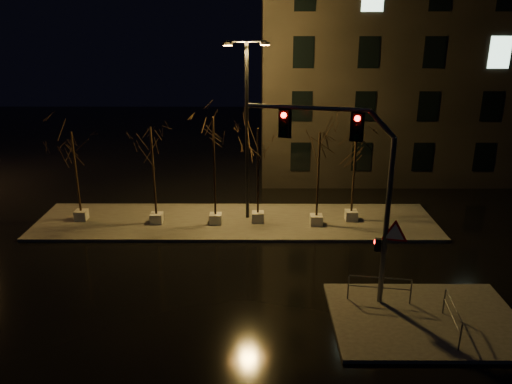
{
  "coord_description": "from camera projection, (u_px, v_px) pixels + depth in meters",
  "views": [
    {
      "loc": [
        1.21,
        -19.62,
        10.71
      ],
      "look_at": [
        1.12,
        3.18,
        2.8
      ],
      "focal_mm": 35.0,
      "sensor_mm": 36.0,
      "label": 1
    }
  ],
  "objects": [
    {
      "name": "ground",
      "position": [
        230.0,
        275.0,
        22.05
      ],
      "size": [
        90.0,
        90.0,
        0.0
      ],
      "primitive_type": "plane",
      "color": "black",
      "rests_on": "ground"
    },
    {
      "name": "streetlight_main",
      "position": [
        247.0,
        120.0,
        26.31
      ],
      "size": [
        2.38,
        0.76,
        9.56
      ],
      "rotation": [
        0.0,
        0.0,
        0.21
      ],
      "color": "black",
      "rests_on": "median"
    },
    {
      "name": "tree_3",
      "position": [
        258.0,
        150.0,
        26.19
      ],
      "size": [
        1.8,
        1.8,
        5.37
      ],
      "color": "#B7B6AB",
      "rests_on": "median"
    },
    {
      "name": "median",
      "position": [
        236.0,
        222.0,
        27.7
      ],
      "size": [
        22.0,
        5.0,
        0.15
      ],
      "primitive_type": "cube",
      "color": "#403E39",
      "rests_on": "ground"
    },
    {
      "name": "guard_rail_b",
      "position": [
        452.0,
        313.0,
        17.65
      ],
      "size": [
        0.31,
        2.31,
        1.1
      ],
      "rotation": [
        0.0,
        0.0,
        1.46
      ],
      "color": "#54565C",
      "rests_on": "sidewalk_corner"
    },
    {
      "name": "traffic_signal_mast",
      "position": [
        356.0,
        179.0,
        18.39
      ],
      "size": [
        6.06,
        1.63,
        7.61
      ],
      "rotation": [
        0.0,
        0.0,
        -0.24
      ],
      "color": "#54565C",
      "rests_on": "sidewalk_corner"
    },
    {
      "name": "tree_4",
      "position": [
        319.0,
        154.0,
        25.82
      ],
      "size": [
        1.8,
        1.8,
        5.23
      ],
      "color": "#B7B6AB",
      "rests_on": "median"
    },
    {
      "name": "sidewalk_corner",
      "position": [
        425.0,
        319.0,
        18.7
      ],
      "size": [
        7.0,
        5.0,
        0.15
      ],
      "primitive_type": "cube",
      "color": "#403E39",
      "rests_on": "ground"
    },
    {
      "name": "tree_2",
      "position": [
        213.0,
        142.0,
        25.79
      ],
      "size": [
        1.8,
        1.8,
        6.01
      ],
      "color": "#B7B6AB",
      "rests_on": "median"
    },
    {
      "name": "tree_1",
      "position": [
        152.0,
        149.0,
        25.99
      ],
      "size": [
        1.8,
        1.8,
        5.47
      ],
      "color": "#B7B6AB",
      "rests_on": "median"
    },
    {
      "name": "tree_5",
      "position": [
        355.0,
        154.0,
        26.5
      ],
      "size": [
        1.8,
        1.8,
        4.96
      ],
      "color": "#B7B6AB",
      "rests_on": "median"
    },
    {
      "name": "building",
      "position": [
        432.0,
        66.0,
        36.55
      ],
      "size": [
        25.0,
        12.0,
        15.0
      ],
      "primitive_type": "cube",
      "color": "black",
      "rests_on": "ground"
    },
    {
      "name": "guard_rail_a",
      "position": [
        380.0,
        286.0,
        19.53
      ],
      "size": [
        2.43,
        0.42,
        1.06
      ],
      "rotation": [
        0.0,
        0.0,
        -0.15
      ],
      "color": "#54565C",
      "rests_on": "sidewalk_corner"
    },
    {
      "name": "tree_0",
      "position": [
        74.0,
        152.0,
        26.5
      ],
      "size": [
        1.8,
        1.8,
        5.12
      ],
      "color": "#B7B6AB",
      "rests_on": "median"
    }
  ]
}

